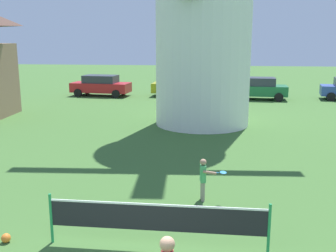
% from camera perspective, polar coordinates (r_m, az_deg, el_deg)
% --- Properties ---
extents(tennis_net, '(4.58, 0.06, 1.10)m').
position_cam_1_polar(tennis_net, '(8.43, -1.62, -12.91)').
color(tennis_net, '#238E4C').
rests_on(tennis_net, ground_plane).
extents(player_far, '(0.73, 0.39, 1.15)m').
position_cam_1_polar(player_far, '(10.86, 5.12, -7.20)').
color(player_far, '#9E937F').
rests_on(player_far, ground_plane).
extents(stray_ball, '(0.20, 0.20, 0.20)m').
position_cam_1_polar(stray_ball, '(9.56, -22.00, -14.52)').
color(stray_ball, orange).
rests_on(stray_ball, ground_plane).
extents(parked_car_red, '(4.54, 2.24, 1.56)m').
position_cam_1_polar(parked_car_red, '(30.93, -9.51, 5.73)').
color(parked_car_red, red).
rests_on(parked_car_red, ground_plane).
extents(parked_car_mustard, '(4.57, 2.05, 1.56)m').
position_cam_1_polar(parked_car_mustard, '(30.22, 2.07, 5.74)').
color(parked_car_mustard, '#999919').
rests_on(parked_car_mustard, ground_plane).
extents(parked_car_green, '(3.96, 2.07, 1.56)m').
position_cam_1_polar(parked_car_green, '(29.47, 12.80, 5.26)').
color(parked_car_green, '#1E6638').
rests_on(parked_car_green, ground_plane).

